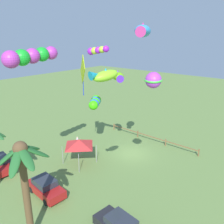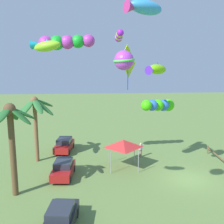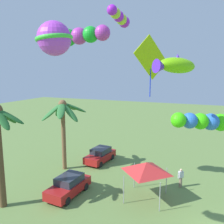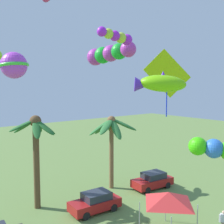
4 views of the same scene
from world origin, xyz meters
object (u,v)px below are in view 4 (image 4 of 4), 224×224
object	(u,v)px
festival_tent	(168,198)
kite_tube_1	(116,36)
palm_tree_0	(36,140)
kite_ball_4	(14,65)
kite_tube_3	(109,54)
palm_tree_1	(112,131)
spectator_0	(223,222)
parked_car_2	(153,180)
parked_car_1	(95,202)
kite_diamond_7	(167,74)
kite_fish_2	(160,83)

from	to	relation	value
festival_tent	kite_tube_1	world-z (taller)	kite_tube_1
palm_tree_0	kite_ball_4	bearing A→B (deg)	-118.68
kite_tube_3	kite_ball_4	world-z (taller)	kite_tube_3
palm_tree_1	spectator_0	world-z (taller)	palm_tree_1
kite_ball_4	festival_tent	bearing A→B (deg)	-6.33
palm_tree_0	kite_tube_3	xyz separation A→B (m)	(4.16, -3.82, 6.53)
palm_tree_0	spectator_0	bearing A→B (deg)	-55.66
palm_tree_1	parked_car_2	bearing A→B (deg)	-40.53
palm_tree_1	parked_car_1	bearing A→B (deg)	-142.94
palm_tree_0	spectator_0	distance (m)	14.43
kite_tube_1	kite_ball_4	bearing A→B (deg)	177.55
kite_tube_3	kite_ball_4	distance (m)	9.65
palm_tree_1	kite_ball_4	xyz separation A→B (m)	(-11.68, -7.73, 5.12)
kite_diamond_7	parked_car_2	bearing A→B (deg)	47.44
parked_car_1	kite_tube_1	size ratio (longest dim) A/B	1.74
parked_car_1	kite_tube_1	bearing A→B (deg)	-112.10
parked_car_1	kite_ball_4	xyz separation A→B (m)	(-7.56, -4.62, 9.76)
parked_car_2	palm_tree_1	bearing A→B (deg)	139.47
palm_tree_1	kite_fish_2	distance (m)	13.20
kite_fish_2	kite_diamond_7	world-z (taller)	kite_diamond_7
palm_tree_0	kite_diamond_7	size ratio (longest dim) A/B	1.84
kite_fish_2	kite_diamond_7	distance (m)	3.46
festival_tent	kite_diamond_7	distance (m)	7.85
palm_tree_1	parked_car_2	size ratio (longest dim) A/B	1.68
parked_car_2	spectator_0	world-z (taller)	spectator_0
parked_car_2	spectator_0	bearing A→B (deg)	-106.33
kite_tube_1	spectator_0	bearing A→B (deg)	-24.82
parked_car_2	kite_ball_4	bearing A→B (deg)	-160.29
spectator_0	kite_tube_1	distance (m)	13.56
palm_tree_0	parked_car_2	world-z (taller)	palm_tree_0
festival_tent	kite_ball_4	xyz separation A→B (m)	(-9.29, 1.03, 8.05)
parked_car_1	kite_fish_2	size ratio (longest dim) A/B	1.63
spectator_0	festival_tent	size ratio (longest dim) A/B	0.56
palm_tree_1	kite_diamond_7	xyz separation A→B (m)	(-3.09, -9.05, 4.88)
palm_tree_1	kite_tube_3	size ratio (longest dim) A/B	1.41
parked_car_2	kite_tube_1	world-z (taller)	kite_tube_1
palm_tree_0	palm_tree_1	distance (m)	7.29
kite_fish_2	kite_tube_3	distance (m)	8.27
kite_ball_4	spectator_0	bearing A→B (deg)	-15.06
parked_car_2	kite_diamond_7	distance (m)	13.03
parked_car_2	kite_fish_2	size ratio (longest dim) A/B	1.65
spectator_0	kite_ball_4	distance (m)	15.86
parked_car_2	kite_fish_2	distance (m)	15.19
parked_car_1	kite_tube_1	distance (m)	12.69
kite_fish_2	kite_ball_4	distance (m)	6.67
festival_tent	kite_fish_2	size ratio (longest dim) A/B	1.16
palm_tree_0	kite_tube_1	xyz separation A→B (m)	(1.19, -8.28, 6.89)
spectator_0	parked_car_1	bearing A→B (deg)	120.05
kite_tube_1	kite_tube_3	distance (m)	5.37
parked_car_2	festival_tent	bearing A→B (deg)	-130.29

